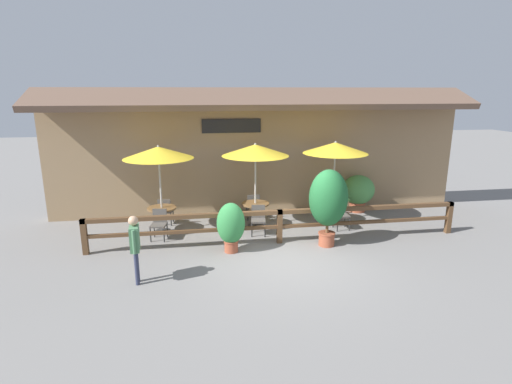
{
  "coord_description": "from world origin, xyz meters",
  "views": [
    {
      "loc": [
        -2.29,
        -9.17,
        4.13
      ],
      "look_at": [
        -0.59,
        1.5,
        1.37
      ],
      "focal_mm": 28.0,
      "sensor_mm": 36.0,
      "label": 1
    }
  ],
  "objects": [
    {
      "name": "chair_far_wallside",
      "position": [
        2.06,
        3.33,
        0.48
      ],
      "size": [
        0.49,
        0.49,
        0.86
      ],
      "rotation": [
        0.0,
        0.0,
        2.97
      ],
      "color": "#514C47",
      "rests_on": "ground"
    },
    {
      "name": "patio_umbrella_far",
      "position": [
        2.09,
        2.63,
        2.39
      ],
      "size": [
        2.02,
        2.02,
        2.61
      ],
      "color": "#B7B2A8",
      "rests_on": "ground"
    },
    {
      "name": "patio_umbrella_near",
      "position": [
        -3.27,
        2.51,
        2.39
      ],
      "size": [
        2.02,
        2.02,
        2.61
      ],
      "color": "#B7B2A8",
      "rests_on": "ground"
    },
    {
      "name": "dining_table_middle",
      "position": [
        -0.44,
        2.54,
        0.6
      ],
      "size": [
        0.85,
        0.85,
        0.75
      ],
      "color": "brown",
      "rests_on": "ground"
    },
    {
      "name": "chair_near_wallside",
      "position": [
        -3.22,
        3.14,
        0.48
      ],
      "size": [
        0.48,
        0.48,
        0.86
      ],
      "rotation": [
        0.0,
        0.0,
        3.0
      ],
      "color": "#514C47",
      "rests_on": "ground"
    },
    {
      "name": "pedestrian",
      "position": [
        -3.6,
        -0.82,
        1.0
      ],
      "size": [
        0.22,
        0.55,
        1.55
      ],
      "rotation": [
        0.0,
        0.0,
        1.64
      ],
      "color": "#2D334C",
      "rests_on": "ground"
    },
    {
      "name": "dining_table_near",
      "position": [
        -3.27,
        2.51,
        0.6
      ],
      "size": [
        0.85,
        0.85,
        0.75
      ],
      "color": "brown",
      "rests_on": "ground"
    },
    {
      "name": "chair_near_streetside",
      "position": [
        -3.32,
        1.89,
        0.48
      ],
      "size": [
        0.49,
        0.49,
        0.86
      ],
      "rotation": [
        0.0,
        0.0,
        -0.19
      ],
      "color": "#514C47",
      "rests_on": "ground"
    },
    {
      "name": "potted_plant_tall_tropical",
      "position": [
        3.34,
        3.55,
        0.73
      ],
      "size": [
        1.13,
        1.02,
        1.29
      ],
      "color": "#9E4C33",
      "rests_on": "ground"
    },
    {
      "name": "chair_middle_streetside",
      "position": [
        -0.47,
        1.83,
        0.48
      ],
      "size": [
        0.48,
        0.48,
        0.86
      ],
      "rotation": [
        0.0,
        0.0,
        -0.16
      ],
      "color": "#514C47",
      "rests_on": "ground"
    },
    {
      "name": "chair_middle_wallside",
      "position": [
        -0.4,
        3.25,
        0.48
      ],
      "size": [
        0.43,
        0.43,
        0.86
      ],
      "rotation": [
        0.0,
        0.0,
        3.13
      ],
      "color": "#514C47",
      "rests_on": "ground"
    },
    {
      "name": "patio_railing",
      "position": [
        0.0,
        1.05,
        0.7
      ],
      "size": [
        10.4,
        0.14,
        0.95
      ],
      "color": "brown",
      "rests_on": "ground"
    },
    {
      "name": "ground_plane",
      "position": [
        0.0,
        0.0,
        0.0
      ],
      "size": [
        60.0,
        60.0,
        0.0
      ],
      "primitive_type": "plane",
      "color": "slate"
    },
    {
      "name": "patio_umbrella_middle",
      "position": [
        -0.44,
        2.54,
        2.39
      ],
      "size": [
        2.02,
        2.02,
        2.61
      ],
      "color": "#B7B2A8",
      "rests_on": "ground"
    },
    {
      "name": "potted_plant_entrance_palm",
      "position": [
        1.23,
        0.66,
        1.29
      ],
      "size": [
        1.05,
        0.94,
        2.12
      ],
      "color": "#9E4C33",
      "rests_on": "ground"
    },
    {
      "name": "chair_far_streetside",
      "position": [
        2.11,
        1.92,
        0.48
      ],
      "size": [
        0.42,
        0.42,
        0.86
      ],
      "rotation": [
        0.0,
        0.0,
        -0.0
      ],
      "color": "#514C47",
      "rests_on": "ground"
    },
    {
      "name": "potted_plant_small_flowering",
      "position": [
        -1.39,
        0.63,
        0.74
      ],
      "size": [
        0.74,
        0.66,
        1.33
      ],
      "color": "#9E4C33",
      "rests_on": "ground"
    },
    {
      "name": "building_facade",
      "position": [
        -0.0,
        4.1,
        2.16
      ],
      "size": [
        14.28,
        1.49,
        4.23
      ],
      "color": "#997A56",
      "rests_on": "ground"
    },
    {
      "name": "dining_table_far",
      "position": [
        2.09,
        2.63,
        0.6
      ],
      "size": [
        0.85,
        0.85,
        0.75
      ],
      "color": "brown",
      "rests_on": "ground"
    }
  ]
}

